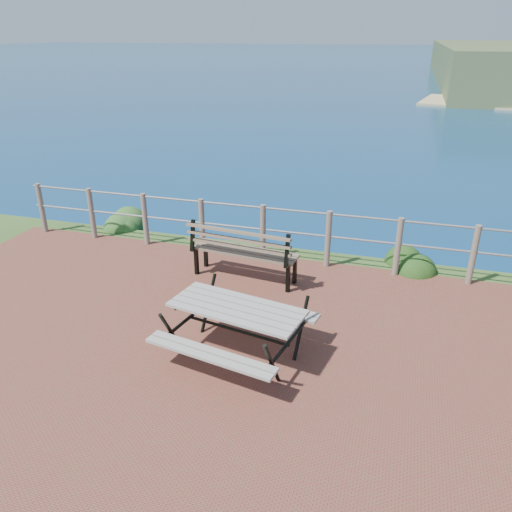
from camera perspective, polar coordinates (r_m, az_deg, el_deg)
The scene contains 7 objects.
ground at distance 6.25m, azimuth -7.93°, elevation -12.66°, with size 10.00×7.00×0.12m, color brown.
ocean at distance 204.54m, azimuth 17.38°, elevation 22.16°, with size 1200.00×1200.00×0.00m, color navy.
safety_railing at distance 8.74m, azimuth 0.79°, elevation 3.08°, with size 9.40×0.10×1.00m.
picnic_table at distance 6.17m, azimuth -2.19°, elevation -7.96°, with size 1.72×1.40×0.69m.
park_bench at distance 7.97m, azimuth -1.32°, elevation 1.49°, with size 1.78×0.63×0.98m.
shrub_lip_west at distance 10.84m, azimuth -15.03°, elevation 3.25°, with size 0.86×0.86×0.63m, color #2A5A21.
shrub_lip_east at distance 9.12m, azimuth 17.31°, elevation -1.07°, with size 0.80×0.80×0.55m, color #133B12.
Camera 1 is at (2.23, -4.50, 3.72)m, focal length 35.00 mm.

